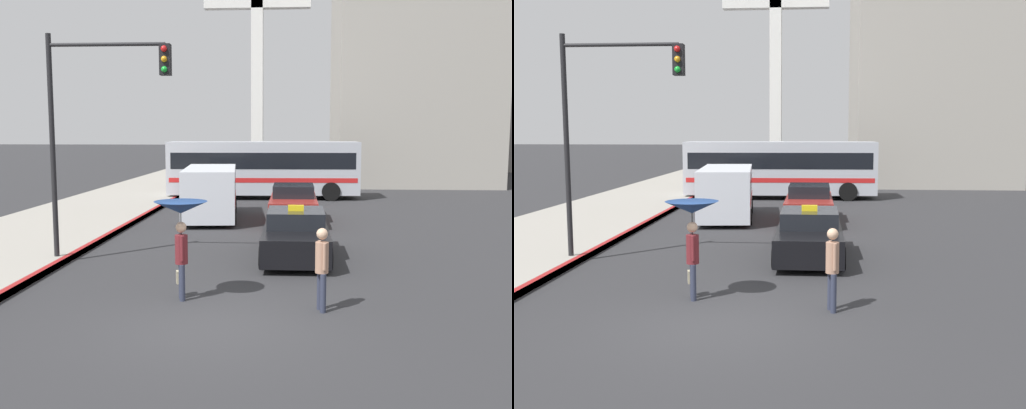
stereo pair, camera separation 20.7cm
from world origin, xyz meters
The scene contains 9 objects.
ground_plane centered at (0.00, 0.00, 0.00)m, with size 300.00×300.00×0.00m, color #2D2D30.
taxi centered at (1.70, 6.05, 0.64)m, with size 1.91×4.41×1.51m.
sedan_red centered at (1.61, 12.93, 0.68)m, with size 1.91×4.78×1.46m.
ambulance_van centered at (-1.76, 13.42, 1.17)m, with size 2.52×5.70×2.10m.
city_bus centered at (-0.03, 21.32, 1.68)m, with size 10.13×2.92×3.02m.
pedestrian_with_umbrella centered at (-0.72, 1.66, 1.76)m, with size 1.13×1.13×2.11m.
pedestrian_man centered at (2.21, 1.03, 0.97)m, with size 0.32×0.42×1.68m.
traffic_light centered at (-3.58, 5.04, 4.21)m, with size 3.31×0.38×6.11m.
monument_cross centered at (-1.33, 36.69, 10.54)m, with size 8.17×0.90×18.57m.
Camera 1 is at (1.66, -10.64, 3.57)m, focal length 42.00 mm.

